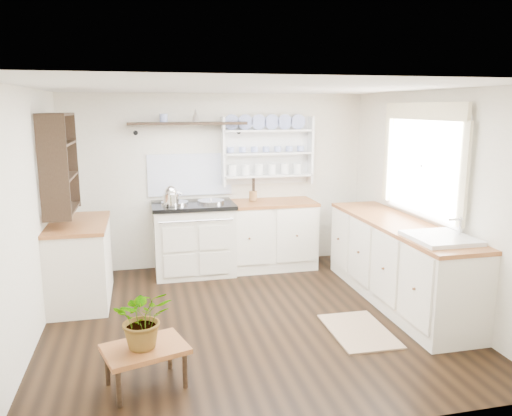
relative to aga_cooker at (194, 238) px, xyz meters
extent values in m
cube|color=black|center=(0.38, -1.57, -0.47)|extent=(4.00, 3.80, 0.01)
cube|color=beige|center=(0.38, 0.33, 0.68)|extent=(4.00, 0.02, 2.30)
cube|color=beige|center=(2.38, -1.57, 0.68)|extent=(0.02, 3.80, 2.30)
cube|color=beige|center=(-1.62, -1.57, 0.68)|extent=(0.02, 3.80, 2.30)
cube|color=white|center=(0.38, -1.57, 1.83)|extent=(4.00, 3.80, 0.01)
cube|color=white|center=(2.34, -1.42, 1.03)|extent=(0.04, 1.40, 1.00)
cube|color=white|center=(2.32, -1.42, 1.03)|extent=(0.02, 1.50, 1.10)
cube|color=beige|center=(2.30, -1.42, 1.61)|extent=(0.04, 1.55, 0.18)
cube|color=beige|center=(0.00, 0.00, -0.03)|extent=(1.00, 0.65, 0.88)
cube|color=black|center=(0.00, 0.00, 0.43)|extent=(1.04, 0.69, 0.05)
cylinder|color=silver|center=(-0.23, 0.00, 0.47)|extent=(0.34, 0.34, 0.03)
cylinder|color=silver|center=(0.23, 0.00, 0.47)|extent=(0.34, 0.34, 0.03)
cylinder|color=silver|center=(0.00, -0.36, 0.31)|extent=(0.90, 0.02, 0.02)
cube|color=#EEE4CD|center=(0.98, 0.03, -0.03)|extent=(1.25, 0.60, 0.88)
cube|color=brown|center=(0.98, 0.03, 0.41)|extent=(1.27, 0.63, 0.04)
cube|color=#EEE4CD|center=(2.08, -1.47, -0.03)|extent=(0.60, 2.40, 0.88)
cube|color=brown|center=(2.08, -1.47, 0.41)|extent=(0.62, 2.43, 0.04)
cube|color=white|center=(2.08, -2.22, 0.33)|extent=(0.55, 0.60, 0.28)
cylinder|color=silver|center=(2.28, -2.22, 0.53)|extent=(0.02, 0.02, 0.22)
cube|color=#EEE4CD|center=(-1.32, -0.67, -0.03)|extent=(0.60, 1.10, 0.88)
cube|color=brown|center=(-1.32, -0.67, 0.41)|extent=(0.62, 1.13, 0.04)
cube|color=white|center=(1.03, 0.31, 1.08)|extent=(1.20, 0.03, 0.90)
cube|color=white|center=(1.03, 0.22, 1.08)|extent=(1.20, 0.22, 0.02)
cylinder|color=navy|center=(1.03, 0.23, 1.35)|extent=(0.20, 0.02, 0.20)
cube|color=black|center=(-0.02, 0.20, 1.45)|extent=(1.50, 0.24, 0.04)
cone|color=black|center=(-0.67, 0.27, 1.34)|extent=(0.06, 0.20, 0.06)
cone|color=black|center=(0.63, 0.27, 1.34)|extent=(0.06, 0.20, 0.06)
cube|color=black|center=(-1.46, -0.67, 1.08)|extent=(0.28, 0.80, 1.05)
cylinder|color=olive|center=(0.81, 0.11, 0.50)|extent=(0.10, 0.10, 0.12)
cube|color=brown|center=(-0.65, -2.62, -0.16)|extent=(0.71, 0.59, 0.04)
cylinder|color=black|center=(-0.85, -2.85, -0.33)|extent=(0.04, 0.04, 0.29)
cylinder|color=black|center=(-0.95, -2.53, -0.33)|extent=(0.04, 0.04, 0.29)
cylinder|color=black|center=(-0.36, -2.70, -0.33)|extent=(0.04, 0.04, 0.29)
cylinder|color=black|center=(-0.46, -2.38, -0.33)|extent=(0.04, 0.04, 0.29)
imported|color=#3F7233|center=(-0.65, -2.62, 0.10)|extent=(0.43, 0.37, 0.47)
cube|color=#8C6B52|center=(1.35, -2.10, -0.46)|extent=(0.56, 0.86, 0.02)
camera|label=1|loc=(-0.62, -6.23, 1.65)|focal=35.00mm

